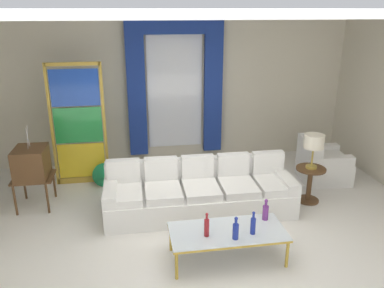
# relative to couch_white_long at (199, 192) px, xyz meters

# --- Properties ---
(ground_plane) EXTENTS (16.00, 16.00, 0.00)m
(ground_plane) POSITION_rel_couch_white_long_xyz_m (-0.11, -0.70, -0.31)
(ground_plane) COLOR white
(wall_rear) EXTENTS (8.00, 0.12, 3.00)m
(wall_rear) POSITION_rel_couch_white_long_xyz_m (-0.11, 2.36, 1.19)
(wall_rear) COLOR beige
(wall_rear) RESTS_ON ground
(ceiling_slab) EXTENTS (8.00, 7.60, 0.04)m
(ceiling_slab) POSITION_rel_couch_white_long_xyz_m (-0.11, 0.10, 2.71)
(ceiling_slab) COLOR white
(curtained_window) EXTENTS (2.00, 0.17, 2.70)m
(curtained_window) POSITION_rel_couch_white_long_xyz_m (-0.09, 2.20, 1.43)
(curtained_window) COLOR white
(curtained_window) RESTS_ON ground
(couch_white_long) EXTENTS (2.93, 0.96, 0.86)m
(couch_white_long) POSITION_rel_couch_white_long_xyz_m (0.00, 0.00, 0.00)
(couch_white_long) COLOR white
(couch_white_long) RESTS_ON ground
(coffee_table) EXTENTS (1.46, 0.67, 0.41)m
(coffee_table) POSITION_rel_couch_white_long_xyz_m (0.12, -1.32, 0.07)
(coffee_table) COLOR silver
(coffee_table) RESTS_ON ground
(bottle_blue_decanter) EXTENTS (0.07, 0.07, 0.30)m
(bottle_blue_decanter) POSITION_rel_couch_white_long_xyz_m (0.17, -1.51, 0.22)
(bottle_blue_decanter) COLOR navy
(bottle_blue_decanter) RESTS_ON coffee_table
(bottle_crystal_tall) EXTENTS (0.08, 0.08, 0.30)m
(bottle_crystal_tall) POSITION_rel_couch_white_long_xyz_m (0.68, -1.13, 0.22)
(bottle_crystal_tall) COLOR #753384
(bottle_crystal_tall) RESTS_ON coffee_table
(bottle_amber_squat) EXTENTS (0.06, 0.06, 0.32)m
(bottle_amber_squat) POSITION_rel_couch_white_long_xyz_m (-0.17, -1.39, 0.23)
(bottle_amber_squat) COLOR maroon
(bottle_amber_squat) RESTS_ON coffee_table
(bottle_ruby_flask) EXTENTS (0.06, 0.06, 0.31)m
(bottle_ruby_flask) POSITION_rel_couch_white_long_xyz_m (0.41, -1.44, 0.23)
(bottle_ruby_flask) COLOR navy
(bottle_ruby_flask) RESTS_ON coffee_table
(vintage_tv) EXTENTS (0.62, 0.61, 1.35)m
(vintage_tv) POSITION_rel_couch_white_long_xyz_m (-2.59, 0.58, 0.42)
(vintage_tv) COLOR brown
(vintage_tv) RESTS_ON ground
(armchair_white) EXTENTS (0.89, 0.88, 0.80)m
(armchair_white) POSITION_rel_couch_white_long_xyz_m (2.45, 0.77, -0.02)
(armchair_white) COLOR white
(armchair_white) RESTS_ON ground
(stained_glass_divider) EXTENTS (0.95, 0.05, 2.20)m
(stained_glass_divider) POSITION_rel_couch_white_long_xyz_m (-1.92, 1.38, 0.75)
(stained_glass_divider) COLOR gold
(stained_glass_divider) RESTS_ON ground
(peacock_figurine) EXTENTS (0.44, 0.60, 0.50)m
(peacock_figurine) POSITION_rel_couch_white_long_xyz_m (-1.52, 1.07, -0.09)
(peacock_figurine) COLOR beige
(peacock_figurine) RESTS_ON ground
(round_side_table) EXTENTS (0.48, 0.48, 0.59)m
(round_side_table) POSITION_rel_couch_white_long_xyz_m (1.85, -0.00, 0.05)
(round_side_table) COLOR brown
(round_side_table) RESTS_ON ground
(table_lamp_brass) EXTENTS (0.32, 0.32, 0.57)m
(table_lamp_brass) POSITION_rel_couch_white_long_xyz_m (1.85, -0.00, 0.72)
(table_lamp_brass) COLOR #B29338
(table_lamp_brass) RESTS_ON round_side_table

